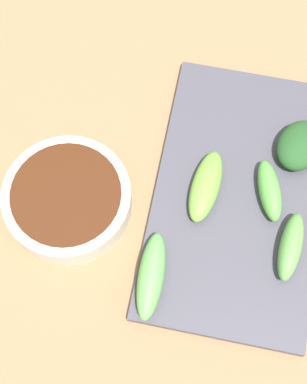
% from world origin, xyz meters
% --- Properties ---
extents(tabletop, '(2.10, 2.10, 0.02)m').
position_xyz_m(tabletop, '(0.00, 0.00, 0.01)').
color(tabletop, '#9A724E').
rests_on(tabletop, ground).
extents(sauce_bowl, '(0.14, 0.14, 0.04)m').
position_xyz_m(sauce_bowl, '(-0.12, -0.03, 0.04)').
color(sauce_bowl, silver).
rests_on(sauce_bowl, tabletop).
extents(serving_plate, '(0.19, 0.32, 0.01)m').
position_xyz_m(serving_plate, '(0.07, 0.02, 0.03)').
color(serving_plate, '#4A4854').
rests_on(serving_plate, tabletop).
extents(broccoli_stalk_0, '(0.03, 0.10, 0.03)m').
position_xyz_m(broccoli_stalk_0, '(-0.01, -0.09, 0.05)').
color(broccoli_stalk_0, '#69BA5B').
rests_on(broccoli_stalk_0, serving_plate).
extents(broccoli_stalk_1, '(0.03, 0.08, 0.03)m').
position_xyz_m(broccoli_stalk_1, '(0.13, -0.03, 0.05)').
color(broccoli_stalk_1, '#65A750').
rests_on(broccoli_stalk_1, serving_plate).
extents(broccoli_stalk_2, '(0.04, 0.08, 0.03)m').
position_xyz_m(broccoli_stalk_2, '(0.10, 0.03, 0.05)').
color(broccoli_stalk_2, '#5FB84A').
rests_on(broccoli_stalk_2, serving_plate).
extents(broccoli_stalk_3, '(0.04, 0.09, 0.02)m').
position_xyz_m(broccoli_stalk_3, '(0.03, 0.02, 0.04)').
color(broccoli_stalk_3, '#75B343').
rests_on(broccoli_stalk_3, serving_plate).
extents(broccoli_leafy_4, '(0.07, 0.08, 0.03)m').
position_xyz_m(broccoli_leafy_4, '(0.13, 0.09, 0.05)').
color(broccoli_leafy_4, '#265326').
rests_on(broccoli_leafy_4, serving_plate).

